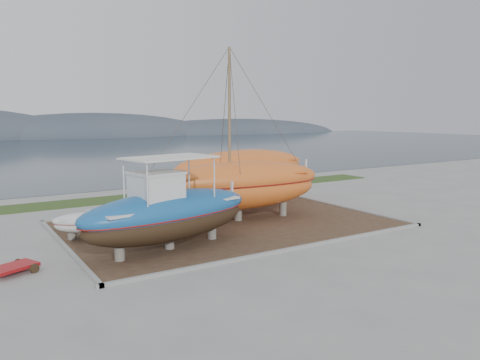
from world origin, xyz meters
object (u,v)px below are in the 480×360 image
orange_sailboat (238,136)px  orange_bare_hull (243,178)px  red_trailer (14,270)px  white_dinghy (98,225)px  blue_caique (169,203)px

orange_sailboat → orange_bare_hull: bearing=60.6°
red_trailer → white_dinghy: bearing=14.6°
blue_caique → red_trailer: blue_caique is taller
white_dinghy → orange_sailboat: orange_sailboat is taller
blue_caique → orange_bare_hull: blue_caique is taller
orange_bare_hull → red_trailer: orange_bare_hull is taller
white_dinghy → red_trailer: white_dinghy is taller
orange_sailboat → orange_bare_hull: orange_sailboat is taller
orange_sailboat → orange_bare_hull: (2.95, 4.14, -3.16)m
orange_bare_hull → orange_sailboat: bearing=-135.0°
white_dinghy → orange_bare_hull: orange_bare_hull is taller
orange_bare_hull → red_trailer: 17.25m
blue_caique → white_dinghy: 4.62m
blue_caique → red_trailer: (-6.66, 0.20, -2.06)m
orange_bare_hull → red_trailer: (-15.53, -7.29, -1.76)m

